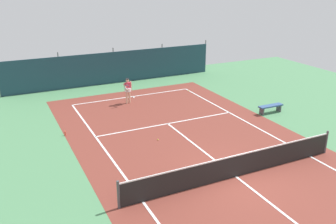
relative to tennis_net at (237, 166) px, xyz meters
The scene contains 9 objects.
ground_plane 0.51m from the tennis_net, ahead, with size 36.00×36.00×0.00m, color #4C8456.
court_surface 0.51m from the tennis_net, ahead, with size 11.02×26.60×0.01m.
tennis_net is the anchor object (origin of this frame).
back_fence 16.27m from the tennis_net, 90.00° to the left, with size 16.30×0.98×2.70m.
tennis_player 10.77m from the tennis_net, 93.98° to the left, with size 0.66×0.79×1.64m.
tennis_ball_near_player 12.09m from the tennis_net, 70.37° to the left, with size 0.07×0.07×0.07m, color #CCDB33.
tennis_ball_midcourt 4.88m from the tennis_net, 106.69° to the left, with size 0.07×0.07×0.07m, color #CCDB33.
courtside_bench 8.24m from the tennis_net, 40.02° to the left, with size 1.60×0.40×0.49m.
water_bottle 9.10m from the tennis_net, 126.86° to the left, with size 0.08×0.08×0.24m, color #D84C38.
Camera 1 is at (-8.26, -10.68, 7.70)m, focal length 39.31 mm.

